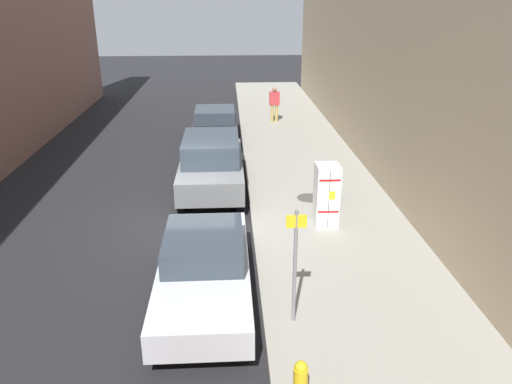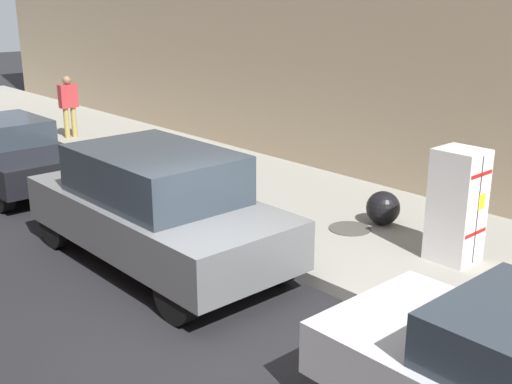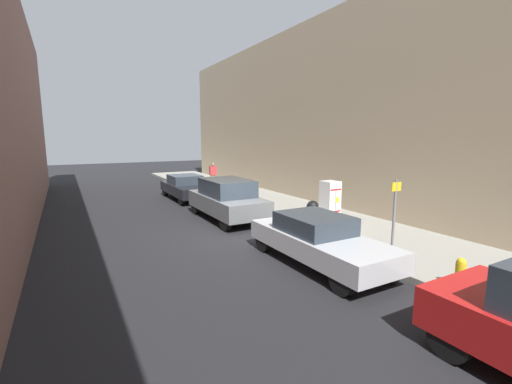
{
  "view_description": "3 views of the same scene",
  "coord_description": "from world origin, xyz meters",
  "px_view_note": "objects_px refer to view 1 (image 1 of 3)",
  "views": [
    {
      "loc": [
        -1.11,
        12.84,
        5.91
      ],
      "look_at": [
        -1.88,
        -0.37,
        0.63
      ],
      "focal_mm": 35.0,
      "sensor_mm": 36.0,
      "label": 1
    },
    {
      "loc": [
        4.33,
        5.46,
        3.93
      ],
      "look_at": [
        -1.85,
        -1.41,
        1.05
      ],
      "focal_mm": 45.0,
      "sensor_mm": 36.0,
      "label": 2
    },
    {
      "loc": [
        5.48,
        11.15,
        3.56
      ],
      "look_at": [
        -1.47,
        -1.23,
        1.28
      ],
      "focal_mm": 24.0,
      "sensor_mm": 36.0,
      "label": 3
    }
  ],
  "objects_px": {
    "trash_bag": "(330,191)",
    "pedestrian_standing_near": "(274,102)",
    "parked_sedan_dark": "(215,125)",
    "parked_sedan_silver": "(204,267)",
    "discarded_refrigerator": "(327,195)",
    "fire_hydrant": "(300,381)",
    "parked_suv_gray": "(211,163)",
    "street_sign_post": "(295,261)"
  },
  "relations": [
    {
      "from": "discarded_refrigerator",
      "to": "fire_hydrant",
      "type": "height_order",
      "value": "discarded_refrigerator"
    },
    {
      "from": "parked_suv_gray",
      "to": "parked_sedan_silver",
      "type": "distance_m",
      "value": 6.13
    },
    {
      "from": "fire_hydrant",
      "to": "parked_sedan_silver",
      "type": "relative_size",
      "value": 0.15
    },
    {
      "from": "street_sign_post",
      "to": "parked_suv_gray",
      "type": "xyz_separation_m",
      "value": [
        1.69,
        -7.26,
        -0.54
      ]
    },
    {
      "from": "discarded_refrigerator",
      "to": "street_sign_post",
      "type": "bearing_deg",
      "value": 71.54
    },
    {
      "from": "pedestrian_standing_near",
      "to": "trash_bag",
      "type": "bearing_deg",
      "value": 66.04
    },
    {
      "from": "trash_bag",
      "to": "fire_hydrant",
      "type": "bearing_deg",
      "value": 75.59
    },
    {
      "from": "fire_hydrant",
      "to": "pedestrian_standing_near",
      "type": "bearing_deg",
      "value": -94.0
    },
    {
      "from": "fire_hydrant",
      "to": "parked_suv_gray",
      "type": "relative_size",
      "value": 0.15
    },
    {
      "from": "fire_hydrant",
      "to": "pedestrian_standing_near",
      "type": "xyz_separation_m",
      "value": [
        -1.23,
        -17.6,
        0.59
      ]
    },
    {
      "from": "discarded_refrigerator",
      "to": "fire_hydrant",
      "type": "distance_m",
      "value": 6.33
    },
    {
      "from": "fire_hydrant",
      "to": "trash_bag",
      "type": "xyz_separation_m",
      "value": [
        -1.99,
        -7.74,
        -0.08
      ]
    },
    {
      "from": "pedestrian_standing_near",
      "to": "parked_sedan_dark",
      "type": "height_order",
      "value": "pedestrian_standing_near"
    },
    {
      "from": "trash_bag",
      "to": "discarded_refrigerator",
      "type": "bearing_deg",
      "value": 74.39
    },
    {
      "from": "street_sign_post",
      "to": "trash_bag",
      "type": "relative_size",
      "value": 3.95
    },
    {
      "from": "trash_bag",
      "to": "pedestrian_standing_near",
      "type": "bearing_deg",
      "value": -85.61
    },
    {
      "from": "discarded_refrigerator",
      "to": "parked_suv_gray",
      "type": "distance_m",
      "value": 4.37
    },
    {
      "from": "parked_sedan_silver",
      "to": "parked_suv_gray",
      "type": "bearing_deg",
      "value": -90.0
    },
    {
      "from": "discarded_refrigerator",
      "to": "pedestrian_standing_near",
      "type": "bearing_deg",
      "value": -88.47
    },
    {
      "from": "street_sign_post",
      "to": "parked_sedan_silver",
      "type": "relative_size",
      "value": 0.48
    },
    {
      "from": "parked_suv_gray",
      "to": "pedestrian_standing_near",
      "type": "bearing_deg",
      "value": -108.33
    },
    {
      "from": "street_sign_post",
      "to": "pedestrian_standing_near",
      "type": "distance_m",
      "value": 15.67
    },
    {
      "from": "parked_suv_gray",
      "to": "street_sign_post",
      "type": "bearing_deg",
      "value": 103.13
    },
    {
      "from": "parked_sedan_dark",
      "to": "parked_sedan_silver",
      "type": "relative_size",
      "value": 0.96
    },
    {
      "from": "pedestrian_standing_near",
      "to": "discarded_refrigerator",
      "type": "bearing_deg",
      "value": 63.17
    },
    {
      "from": "trash_bag",
      "to": "parked_sedan_dark",
      "type": "relative_size",
      "value": 0.13
    },
    {
      "from": "parked_sedan_silver",
      "to": "parked_sedan_dark",
      "type": "bearing_deg",
      "value": -90.0
    },
    {
      "from": "trash_bag",
      "to": "parked_sedan_silver",
      "type": "xyz_separation_m",
      "value": [
        3.53,
        4.64,
        0.26
      ]
    },
    {
      "from": "street_sign_post",
      "to": "parked_suv_gray",
      "type": "relative_size",
      "value": 0.49
    },
    {
      "from": "street_sign_post",
      "to": "fire_hydrant",
      "type": "distance_m",
      "value": 2.18
    },
    {
      "from": "street_sign_post",
      "to": "parked_sedan_dark",
      "type": "distance_m",
      "value": 13.11
    },
    {
      "from": "street_sign_post",
      "to": "parked_suv_gray",
      "type": "distance_m",
      "value": 7.47
    },
    {
      "from": "discarded_refrigerator",
      "to": "parked_sedan_dark",
      "type": "bearing_deg",
      "value": -70.77
    },
    {
      "from": "discarded_refrigerator",
      "to": "trash_bag",
      "type": "bearing_deg",
      "value": -105.61
    },
    {
      "from": "parked_sedan_dark",
      "to": "parked_sedan_silver",
      "type": "height_order",
      "value": "parked_sedan_silver"
    },
    {
      "from": "street_sign_post",
      "to": "trash_bag",
      "type": "bearing_deg",
      "value": -107.67
    },
    {
      "from": "trash_bag",
      "to": "pedestrian_standing_near",
      "type": "height_order",
      "value": "pedestrian_standing_near"
    },
    {
      "from": "discarded_refrigerator",
      "to": "parked_sedan_silver",
      "type": "xyz_separation_m",
      "value": [
        3.08,
        3.03,
        -0.28
      ]
    },
    {
      "from": "pedestrian_standing_near",
      "to": "street_sign_post",
      "type": "bearing_deg",
      "value": 57.69
    },
    {
      "from": "street_sign_post",
      "to": "parked_sedan_dark",
      "type": "bearing_deg",
      "value": -82.57
    },
    {
      "from": "discarded_refrigerator",
      "to": "fire_hydrant",
      "type": "xyz_separation_m",
      "value": [
        1.54,
        6.13,
        -0.47
      ]
    },
    {
      "from": "fire_hydrant",
      "to": "parked_sedan_silver",
      "type": "distance_m",
      "value": 3.47
    }
  ]
}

